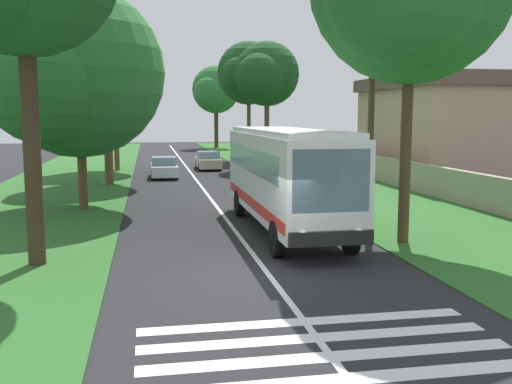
{
  "coord_description": "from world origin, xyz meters",
  "views": [
    {
      "loc": [
        -15.05,
        3.09,
        4.21
      ],
      "look_at": [
        4.63,
        -0.54,
        1.6
      ],
      "focal_mm": 41.1,
      "sensor_mm": 36.0,
      "label": 1
    }
  ],
  "objects_px": {
    "roadside_tree_left_3": "(112,68)",
    "roadside_tree_right_1": "(215,91)",
    "roadside_tree_right_3": "(265,76)",
    "roadside_tree_left_0": "(103,89)",
    "roadside_tree_left_1": "(74,77)",
    "trailing_car_0": "(164,168)",
    "trailing_car_1": "(208,161)",
    "utility_pole": "(371,109)",
    "coach_bus": "(285,173)",
    "roadside_tree_right_2": "(247,75)",
    "roadside_building": "(449,127)"
  },
  "relations": [
    {
      "from": "roadside_tree_left_3",
      "to": "roadside_tree_right_1",
      "type": "bearing_deg",
      "value": -20.07
    },
    {
      "from": "roadside_tree_left_3",
      "to": "roadside_tree_right_3",
      "type": "distance_m",
      "value": 11.86
    },
    {
      "from": "roadside_tree_left_0",
      "to": "roadside_tree_left_1",
      "type": "bearing_deg",
      "value": 176.64
    },
    {
      "from": "trailing_car_0",
      "to": "roadside_tree_right_3",
      "type": "relative_size",
      "value": 0.43
    },
    {
      "from": "trailing_car_0",
      "to": "roadside_tree_right_1",
      "type": "bearing_deg",
      "value": -11.82
    },
    {
      "from": "trailing_car_1",
      "to": "roadside_tree_right_3",
      "type": "xyz_separation_m",
      "value": [
        0.47,
        -4.64,
        6.69
      ]
    },
    {
      "from": "roadside_tree_right_1",
      "to": "trailing_car_0",
      "type": "bearing_deg",
      "value": 168.18
    },
    {
      "from": "roadside_tree_right_3",
      "to": "utility_pole",
      "type": "height_order",
      "value": "roadside_tree_right_3"
    },
    {
      "from": "coach_bus",
      "to": "trailing_car_1",
      "type": "distance_m",
      "value": 25.51
    },
    {
      "from": "roadside_tree_left_0",
      "to": "roadside_tree_left_1",
      "type": "height_order",
      "value": "roadside_tree_left_1"
    },
    {
      "from": "coach_bus",
      "to": "roadside_tree_right_2",
      "type": "height_order",
      "value": "roadside_tree_right_2"
    },
    {
      "from": "roadside_tree_left_0",
      "to": "roadside_building",
      "type": "xyz_separation_m",
      "value": [
        0.68,
        -22.95,
        -2.31
      ]
    },
    {
      "from": "roadside_tree_right_3",
      "to": "roadside_tree_left_3",
      "type": "bearing_deg",
      "value": 91.89
    },
    {
      "from": "trailing_car_0",
      "to": "roadside_tree_left_0",
      "type": "distance_m",
      "value": 7.35
    },
    {
      "from": "trailing_car_0",
      "to": "roadside_tree_right_3",
      "type": "bearing_deg",
      "value": -53.2
    },
    {
      "from": "coach_bus",
      "to": "roadside_tree_left_3",
      "type": "distance_m",
      "value": 27.19
    },
    {
      "from": "roadside_tree_right_2",
      "to": "roadside_building",
      "type": "xyz_separation_m",
      "value": [
        -17.81,
        -11.07,
        -4.53
      ]
    },
    {
      "from": "trailing_car_0",
      "to": "utility_pole",
      "type": "height_order",
      "value": "utility_pole"
    },
    {
      "from": "roadside_tree_right_2",
      "to": "utility_pole",
      "type": "xyz_separation_m",
      "value": [
        -33.98,
        0.97,
        -3.55
      ]
    },
    {
      "from": "roadside_tree_right_2",
      "to": "roadside_tree_right_1",
      "type": "bearing_deg",
      "value": 1.56
    },
    {
      "from": "trailing_car_0",
      "to": "utility_pole",
      "type": "xyz_separation_m",
      "value": [
        -19.33,
        -7.28,
        3.79
      ]
    },
    {
      "from": "roadside_tree_left_3",
      "to": "utility_pole",
      "type": "xyz_separation_m",
      "value": [
        -25.12,
        -10.87,
        -3.33
      ]
    },
    {
      "from": "roadside_tree_right_3",
      "to": "roadside_tree_left_1",
      "type": "bearing_deg",
      "value": 147.44
    },
    {
      "from": "roadside_tree_right_2",
      "to": "roadside_tree_left_0",
      "type": "bearing_deg",
      "value": 147.28
    },
    {
      "from": "roadside_tree_left_0",
      "to": "roadside_tree_right_2",
      "type": "xyz_separation_m",
      "value": [
        18.49,
        -11.88,
        2.22
      ]
    },
    {
      "from": "utility_pole",
      "to": "trailing_car_1",
      "type": "bearing_deg",
      "value": 8.31
    },
    {
      "from": "trailing_car_1",
      "to": "roadside_tree_right_2",
      "type": "bearing_deg",
      "value": -27.37
    },
    {
      "from": "roadside_tree_right_1",
      "to": "roadside_building",
      "type": "distance_m",
      "value": 41.58
    },
    {
      "from": "coach_bus",
      "to": "roadside_building",
      "type": "relative_size",
      "value": 0.89
    },
    {
      "from": "roadside_tree_left_0",
      "to": "roadside_tree_right_3",
      "type": "distance_m",
      "value": 15.62
    },
    {
      "from": "coach_bus",
      "to": "trailing_car_0",
      "type": "relative_size",
      "value": 2.6
    },
    {
      "from": "trailing_car_0",
      "to": "roadside_building",
      "type": "distance_m",
      "value": 19.77
    },
    {
      "from": "roadside_tree_left_3",
      "to": "roadside_tree_right_3",
      "type": "xyz_separation_m",
      "value": [
        0.39,
        -11.85,
        -0.42
      ]
    },
    {
      "from": "coach_bus",
      "to": "utility_pole",
      "type": "relative_size",
      "value": 1.31
    },
    {
      "from": "utility_pole",
      "to": "roadside_building",
      "type": "xyz_separation_m",
      "value": [
        16.17,
        -12.04,
        -0.98
      ]
    },
    {
      "from": "coach_bus",
      "to": "roadside_tree_left_3",
      "type": "height_order",
      "value": "roadside_tree_left_3"
    },
    {
      "from": "roadside_tree_right_1",
      "to": "roadside_tree_right_3",
      "type": "xyz_separation_m",
      "value": [
        -30.38,
        -0.61,
        -0.08
      ]
    },
    {
      "from": "trailing_car_0",
      "to": "roadside_tree_left_3",
      "type": "bearing_deg",
      "value": 31.83
    },
    {
      "from": "roadside_tree_left_1",
      "to": "roadside_tree_right_2",
      "type": "xyz_separation_m",
      "value": [
        27.96,
        -12.43,
        2.11
      ]
    },
    {
      "from": "roadside_tree_left_0",
      "to": "roadside_tree_left_1",
      "type": "xyz_separation_m",
      "value": [
        -9.48,
        0.56,
        0.11
      ]
    },
    {
      "from": "roadside_tree_right_1",
      "to": "roadside_building",
      "type": "relative_size",
      "value": 0.85
    },
    {
      "from": "roadside_tree_left_0",
      "to": "roadside_tree_right_3",
      "type": "xyz_separation_m",
      "value": [
        10.01,
        -11.89,
        1.58
      ]
    },
    {
      "from": "roadside_tree_left_3",
      "to": "roadside_tree_right_3",
      "type": "bearing_deg",
      "value": -88.11
    },
    {
      "from": "trailing_car_1",
      "to": "roadside_tree_left_0",
      "type": "bearing_deg",
      "value": 142.79
    },
    {
      "from": "roadside_tree_left_3",
      "to": "roadside_tree_right_3",
      "type": "relative_size",
      "value": 1.11
    },
    {
      "from": "trailing_car_1",
      "to": "roadside_tree_right_1",
      "type": "relative_size",
      "value": 0.4
    },
    {
      "from": "roadside_tree_left_0",
      "to": "utility_pole",
      "type": "relative_size",
      "value": 1.07
    },
    {
      "from": "trailing_car_0",
      "to": "roadside_building",
      "type": "xyz_separation_m",
      "value": [
        -3.15,
        -19.32,
        2.81
      ]
    },
    {
      "from": "trailing_car_0",
      "to": "trailing_car_1",
      "type": "bearing_deg",
      "value": -32.35
    },
    {
      "from": "trailing_car_1",
      "to": "roadside_tree_left_0",
      "type": "distance_m",
      "value": 13.03
    }
  ]
}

